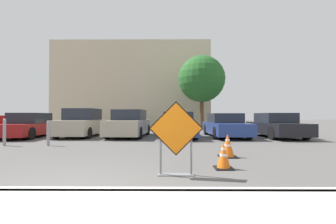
{
  "coord_description": "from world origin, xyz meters",
  "views": [
    {
      "loc": [
        1.62,
        -3.31,
        1.22
      ],
      "look_at": [
        1.53,
        9.58,
        1.41
      ],
      "focal_mm": 24.0,
      "sensor_mm": 36.0,
      "label": 1
    }
  ],
  "objects_px": {
    "bollard_nearest": "(48,133)",
    "bollard_second": "(4,131)",
    "parked_car_nearest": "(30,126)",
    "parked_car_fifth": "(225,126)",
    "traffic_cone_nearest": "(223,156)",
    "parked_car_third": "(129,124)",
    "parked_car_sixth": "(276,126)",
    "parked_car_fourth": "(177,126)",
    "parked_car_second": "(82,124)",
    "road_closed_sign": "(176,135)",
    "traffic_cone_second": "(228,146)"
  },
  "relations": [
    {
      "from": "bollard_nearest",
      "to": "bollard_second",
      "type": "height_order",
      "value": "bollard_second"
    },
    {
      "from": "parked_car_nearest",
      "to": "parked_car_fifth",
      "type": "height_order",
      "value": "parked_car_nearest"
    },
    {
      "from": "bollard_second",
      "to": "parked_car_nearest",
      "type": "bearing_deg",
      "value": 108.34
    },
    {
      "from": "traffic_cone_nearest",
      "to": "bollard_second",
      "type": "bearing_deg",
      "value": 154.14
    },
    {
      "from": "parked_car_third",
      "to": "parked_car_sixth",
      "type": "distance_m",
      "value": 8.21
    },
    {
      "from": "parked_car_fourth",
      "to": "bollard_nearest",
      "type": "height_order",
      "value": "parked_car_fourth"
    },
    {
      "from": "parked_car_fifth",
      "to": "traffic_cone_nearest",
      "type": "bearing_deg",
      "value": 74.67
    },
    {
      "from": "parked_car_sixth",
      "to": "bollard_nearest",
      "type": "bearing_deg",
      "value": 16.83
    },
    {
      "from": "parked_car_second",
      "to": "parked_car_fourth",
      "type": "height_order",
      "value": "parked_car_second"
    },
    {
      "from": "traffic_cone_nearest",
      "to": "parked_car_nearest",
      "type": "distance_m",
      "value": 11.56
    },
    {
      "from": "parked_car_sixth",
      "to": "bollard_second",
      "type": "xyz_separation_m",
      "value": [
        -12.53,
        -3.51,
        -0.06
      ]
    },
    {
      "from": "bollard_nearest",
      "to": "parked_car_third",
      "type": "bearing_deg",
      "value": 56.42
    },
    {
      "from": "traffic_cone_nearest",
      "to": "road_closed_sign",
      "type": "bearing_deg",
      "value": -151.19
    },
    {
      "from": "parked_car_nearest",
      "to": "parked_car_third",
      "type": "distance_m",
      "value": 5.49
    },
    {
      "from": "parked_car_sixth",
      "to": "bollard_second",
      "type": "distance_m",
      "value": 13.01
    },
    {
      "from": "parked_car_fifth",
      "to": "bollard_second",
      "type": "height_order",
      "value": "parked_car_fifth"
    },
    {
      "from": "parked_car_third",
      "to": "bollard_second",
      "type": "distance_m",
      "value": 5.81
    },
    {
      "from": "parked_car_fifth",
      "to": "bollard_nearest",
      "type": "distance_m",
      "value": 8.89
    },
    {
      "from": "parked_car_third",
      "to": "bollard_nearest",
      "type": "bearing_deg",
      "value": 59.74
    },
    {
      "from": "road_closed_sign",
      "to": "traffic_cone_nearest",
      "type": "bearing_deg",
      "value": 28.81
    },
    {
      "from": "parked_car_nearest",
      "to": "bollard_second",
      "type": "height_order",
      "value": "parked_car_nearest"
    },
    {
      "from": "traffic_cone_nearest",
      "to": "parked_car_nearest",
      "type": "bearing_deg",
      "value": 141.19
    },
    {
      "from": "road_closed_sign",
      "to": "parked_car_fourth",
      "type": "bearing_deg",
      "value": 87.82
    },
    {
      "from": "parked_car_fourth",
      "to": "parked_car_sixth",
      "type": "height_order",
      "value": "parked_car_fourth"
    },
    {
      "from": "parked_car_nearest",
      "to": "parked_car_sixth",
      "type": "relative_size",
      "value": 1.01
    },
    {
      "from": "parked_car_sixth",
      "to": "road_closed_sign",
      "type": "bearing_deg",
      "value": 52.76
    },
    {
      "from": "parked_car_nearest",
      "to": "traffic_cone_second",
      "type": "bearing_deg",
      "value": 145.36
    },
    {
      "from": "road_closed_sign",
      "to": "parked_car_second",
      "type": "relative_size",
      "value": 0.37
    },
    {
      "from": "parked_car_fifth",
      "to": "parked_car_sixth",
      "type": "height_order",
      "value": "parked_car_sixth"
    },
    {
      "from": "parked_car_fifth",
      "to": "bollard_nearest",
      "type": "bearing_deg",
      "value": 24.23
    },
    {
      "from": "parked_car_nearest",
      "to": "parked_car_sixth",
      "type": "distance_m",
      "value": 13.67
    },
    {
      "from": "parked_car_fifth",
      "to": "parked_car_sixth",
      "type": "distance_m",
      "value": 2.75
    },
    {
      "from": "parked_car_nearest",
      "to": "bollard_nearest",
      "type": "height_order",
      "value": "parked_car_nearest"
    },
    {
      "from": "road_closed_sign",
      "to": "parked_car_nearest",
      "type": "xyz_separation_m",
      "value": [
        -7.9,
        7.85,
        -0.2
      ]
    },
    {
      "from": "traffic_cone_nearest",
      "to": "traffic_cone_second",
      "type": "xyz_separation_m",
      "value": [
        0.46,
        1.42,
        0.03
      ]
    },
    {
      "from": "parked_car_third",
      "to": "parked_car_fifth",
      "type": "height_order",
      "value": "parked_car_third"
    },
    {
      "from": "parked_car_nearest",
      "to": "parked_car_third",
      "type": "bearing_deg",
      "value": -178.48
    },
    {
      "from": "parked_car_third",
      "to": "parked_car_fifth",
      "type": "distance_m",
      "value": 5.47
    },
    {
      "from": "traffic_cone_second",
      "to": "bollard_second",
      "type": "relative_size",
      "value": 0.63
    },
    {
      "from": "parked_car_nearest",
      "to": "parked_car_fifth",
      "type": "xyz_separation_m",
      "value": [
        10.93,
        0.38,
        0.0
      ]
    },
    {
      "from": "traffic_cone_second",
      "to": "parked_car_sixth",
      "type": "xyz_separation_m",
      "value": [
        4.2,
        5.9,
        0.3
      ]
    },
    {
      "from": "parked_car_third",
      "to": "bollard_nearest",
      "type": "xyz_separation_m",
      "value": [
        -2.57,
        -3.87,
        -0.18
      ]
    },
    {
      "from": "parked_car_sixth",
      "to": "bollard_nearest",
      "type": "xyz_separation_m",
      "value": [
        -10.77,
        -3.51,
        -0.11
      ]
    },
    {
      "from": "parked_car_second",
      "to": "parked_car_sixth",
      "type": "bearing_deg",
      "value": 178.82
    },
    {
      "from": "traffic_cone_nearest",
      "to": "bollard_nearest",
      "type": "relative_size",
      "value": 0.62
    },
    {
      "from": "traffic_cone_second",
      "to": "bollard_nearest",
      "type": "bearing_deg",
      "value": 159.97
    },
    {
      "from": "parked_car_nearest",
      "to": "bollard_second",
      "type": "relative_size",
      "value": 3.96
    },
    {
      "from": "parked_car_fifth",
      "to": "parked_car_third",
      "type": "bearing_deg",
      "value": -1.75
    },
    {
      "from": "traffic_cone_second",
      "to": "parked_car_second",
      "type": "distance_m",
      "value": 9.26
    },
    {
      "from": "bollard_nearest",
      "to": "bollard_second",
      "type": "bearing_deg",
      "value": 180.0
    }
  ]
}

